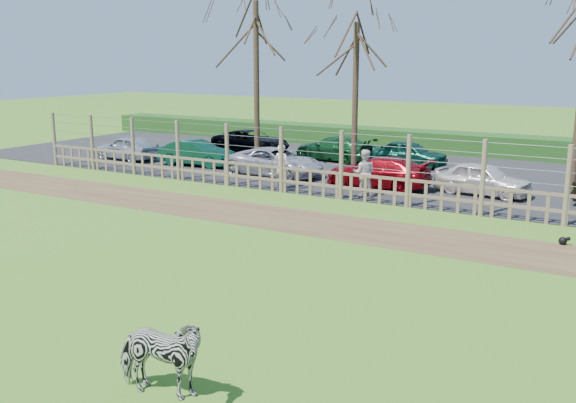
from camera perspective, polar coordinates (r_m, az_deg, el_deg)
The scene contains 19 objects.
ground at distance 16.63m, azimuth -7.36°, elevation -4.95°, with size 120.00×120.00×0.00m, color #6CA62C.
dirt_strip at distance 20.23m, azimuth 0.41°, elevation -1.64°, with size 34.00×2.80×0.01m, color brown.
asphalt at distance 29.14m, azimuth 10.25°, elevation 2.60°, with size 44.00×13.00×0.04m, color #232326.
hedge at distance 35.65m, azimuth 14.19°, elevation 5.09°, with size 46.00×2.00×1.10m, color #1E4716.
fence at distance 23.09m, azimuth 4.74°, elevation 2.14°, with size 30.16×0.16×2.50m.
tree_left at distance 29.83m, azimuth -2.85°, elevation 13.82°, with size 4.80×4.80×7.88m.
tree_mid at distance 28.54m, azimuth 6.07°, elevation 12.31°, with size 4.80×4.80×6.83m.
zebra at distance 10.00m, azimuth -11.36°, elevation -13.40°, with size 0.70×1.54×1.30m, color gray.
visitor_a at distance 24.81m, azimuth -0.56°, elevation 3.14°, with size 0.63×0.41×1.72m, color beige.
visitor_b at distance 23.53m, azimuth 6.78°, elevation 2.53°, with size 0.84×0.65×1.72m, color beige.
crow at distance 19.08m, azimuth 23.28°, elevation -3.21°, with size 0.31×0.23×0.25m.
car_0 at distance 32.98m, azimuth -14.12°, elevation 4.67°, with size 1.42×3.52×1.20m, color #ABAFBD.
car_1 at distance 30.48m, azimuth -8.12°, elevation 4.30°, with size 1.27×3.64×1.20m, color #0D4631.
car_2 at distance 27.51m, azimuth -1.20°, elevation 3.53°, with size 1.99×4.32×1.20m, color #B5B1BD.
car_3 at distance 25.33m, azimuth 8.03°, elevation 2.61°, with size 1.68×4.13×1.20m, color maroon.
car_4 at distance 24.74m, azimuth 16.92°, elevation 1.95°, with size 1.42×3.52×1.20m, color silver.
car_8 at distance 34.44m, azimuth -3.30°, elevation 5.35°, with size 1.99×4.32×1.20m, color black.
car_9 at distance 31.85m, azimuth 4.10°, elevation 4.75°, with size 1.68×4.13×1.20m, color #165224.
car_10 at distance 30.51m, azimuth 10.74°, elevation 4.21°, with size 1.42×3.52×1.20m, color #0F4535.
Camera 1 is at (9.75, -12.51, 4.99)m, focal length 40.00 mm.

